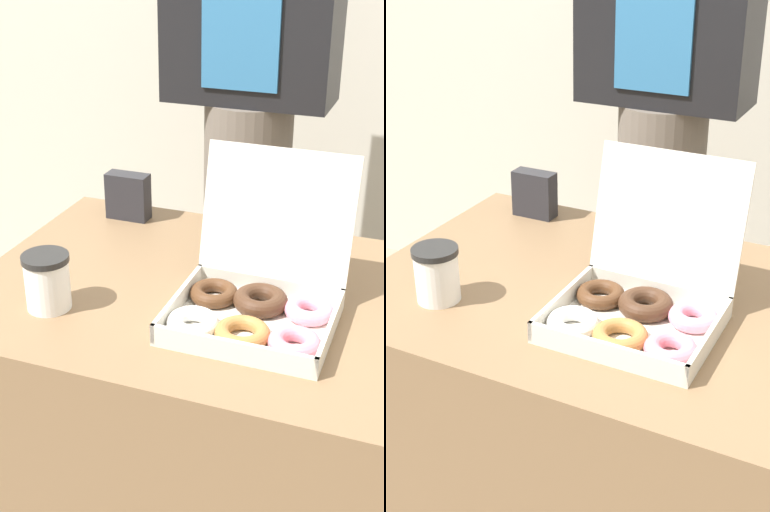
# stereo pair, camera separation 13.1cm
# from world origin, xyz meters

# --- Properties ---
(table) EXTENTS (0.97, 0.71, 0.77)m
(table) POSITION_xyz_m (0.00, 0.00, 0.38)
(table) COLOR brown
(table) RESTS_ON ground_plane
(donut_box) EXTENTS (0.31, 0.32, 0.28)m
(donut_box) POSITION_xyz_m (0.11, -0.08, 0.81)
(donut_box) COLOR silver
(donut_box) RESTS_ON table
(coffee_cup) EXTENTS (0.09, 0.09, 0.11)m
(coffee_cup) POSITION_xyz_m (-0.27, -0.18, 0.82)
(coffee_cup) COLOR white
(coffee_cup) RESTS_ON table
(napkin_holder) EXTENTS (0.10, 0.05, 0.11)m
(napkin_holder) POSITION_xyz_m (-0.31, 0.27, 0.82)
(napkin_holder) COLOR #232328
(napkin_holder) RESTS_ON table
(person_customer) EXTENTS (0.43, 0.24, 1.82)m
(person_customer) POSITION_xyz_m (-0.11, 0.59, 0.98)
(person_customer) COLOR #665B51
(person_customer) RESTS_ON ground_plane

